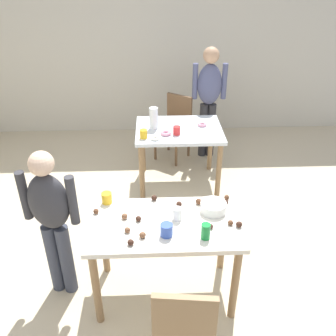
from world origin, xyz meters
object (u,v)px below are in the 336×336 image
Objects in this scene: dining_table_near at (165,234)px; chair_near_table at (184,324)px; dining_table_far at (179,137)px; chair_far_table at (175,123)px; person_adult_far at (209,94)px; mixing_bowl at (213,207)px; person_girl_near at (52,216)px; pitcher_far at (154,118)px; soda_can at (206,231)px.

dining_table_near is 1.34× the size of chair_near_table.
chair_far_table reaches higher than dining_table_far.
mixing_bowl is at bearing -96.97° from person_adult_far.
dining_table_far is 1.98m from person_girl_near.
pitcher_far is at bearing 105.63° from mixing_bowl.
chair_far_table is 0.60m from person_adult_far.
soda_can is (0.29, -0.19, 0.18)m from dining_table_near.
person_adult_far reaches higher than chair_far_table.
soda_can is (1.15, -0.26, 0.03)m from person_girl_near.
dining_table_far is at bearing 86.92° from chair_near_table.
dining_table_far is at bearing 95.77° from mixing_bowl.
pitcher_far is (-0.29, 0.03, 0.24)m from dining_table_far.
chair_far_table is 2.66m from soda_can.
dining_table_far is at bearing 82.45° from dining_table_near.
mixing_bowl is (1.25, 0.05, 0.00)m from person_girl_near.
person_girl_near is (-1.09, -2.38, 0.29)m from chair_far_table.
dining_table_far is 2.43m from chair_near_table.
soda_can is at bearing -98.35° from person_adult_far.
person_adult_far is at bearing 57.17° from person_girl_near.
pitcher_far reaches higher than mixing_bowl.
chair_near_table is 4.24× the size of mixing_bowl.
soda_can reaches higher than mixing_bowl.
pitcher_far reaches higher than dining_table_near.
chair_near_table is 0.93m from mixing_bowl.
dining_table_far is at bearing 91.74° from soda_can.
person_girl_near is at bearing 140.87° from chair_near_table.
person_adult_far reaches higher than dining_table_far.
dining_table_far is (0.23, 1.72, 0.00)m from dining_table_near.
dining_table_far is at bearing -90.29° from chair_far_table.
dining_table_near is 1.76m from pitcher_far.
dining_table_far is at bearing 56.47° from person_girl_near.
person_adult_far is (1.53, 2.38, 0.12)m from person_girl_near.
chair_near_table is 3.49× the size of pitcher_far.
dining_table_far is 1.61m from mixing_bowl.
pitcher_far is at bearing -136.11° from person_adult_far.
mixing_bowl is (0.39, 0.13, 0.15)m from dining_table_near.
dining_table_near is 1.34× the size of chair_far_table.
mixing_bowl reaches higher than dining_table_far.
soda_can is 1.97m from pitcher_far.
pitcher_far is (-0.06, 1.74, 0.24)m from dining_table_near.
pitcher_far is (-0.45, 1.62, 0.09)m from mixing_bowl.
person_girl_near is 2.83m from person_adult_far.
person_adult_far is 6.08× the size of pitcher_far.
dining_table_near is 2.47m from chair_far_table.
dining_table_near is 0.77× the size of person_adult_far.
chair_far_table reaches higher than mixing_bowl.
soda_can reaches higher than dining_table_far.
dining_table_near is at bearing -5.02° from person_girl_near.
mixing_bowl is at bearing 71.83° from soda_can.
mixing_bowl is at bearing 2.31° from person_girl_near.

